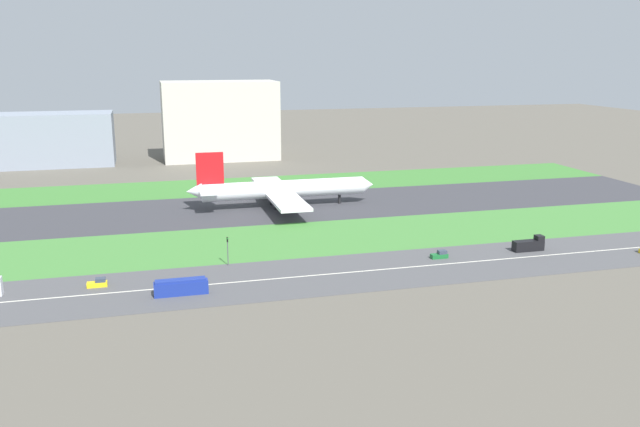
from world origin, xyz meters
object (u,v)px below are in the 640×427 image
(truck_1, at_px, (529,245))
(car_2, at_px, (440,255))
(bus_0, at_px, (181,287))
(car_0, at_px, (98,283))
(hangar_building, at_px, (220,120))
(airliner, at_px, (280,189))
(traffic_light, at_px, (228,249))
(terminal_building, at_px, (56,139))
(fuel_tank_west, at_px, (246,133))

(truck_1, height_order, car_2, truck_1)
(truck_1, height_order, bus_0, truck_1)
(car_0, distance_m, hangar_building, 189.33)
(airliner, xyz_separation_m, traffic_light, (-25.33, -60.01, -1.94))
(car_0, bearing_deg, bus_0, -29.32)
(car_0, relative_size, car_2, 1.00)
(airliner, distance_m, truck_1, 86.80)
(terminal_building, bearing_deg, hangar_building, 0.00)
(terminal_building, bearing_deg, car_2, -58.48)
(terminal_building, relative_size, fuel_tank_west, 2.10)
(airliner, bearing_deg, car_2, -67.60)
(bus_0, distance_m, traffic_light, 22.04)
(airliner, height_order, car_2, airliner)
(bus_0, distance_m, terminal_building, 197.66)
(airliner, xyz_separation_m, truck_1, (53.76, -68.00, -4.56))
(terminal_building, distance_m, fuel_tank_west, 106.58)
(car_2, distance_m, terminal_building, 213.80)
(truck_1, bearing_deg, terminal_building, 127.04)
(bus_0, relative_size, fuel_tank_west, 0.47)
(car_2, bearing_deg, terminal_building, 121.52)
(fuel_tank_west, bearing_deg, car_0, -106.79)
(airliner, xyz_separation_m, car_2, (28.02, -68.00, -5.31))
(hangar_building, bearing_deg, fuel_tank_west, 66.44)
(airliner, bearing_deg, truck_1, -51.67)
(hangar_building, bearing_deg, airliner, -86.61)
(terminal_building, bearing_deg, fuel_tank_west, 25.01)
(car_0, distance_m, traffic_light, 31.50)
(car_0, distance_m, terminal_building, 184.49)
(traffic_light, xyz_separation_m, terminal_building, (-58.27, 174.01, 7.97))
(bus_0, height_order, fuel_tank_west, fuel_tank_west)
(traffic_light, bearing_deg, car_2, -8.52)
(car_2, distance_m, bus_0, 66.59)
(truck_1, bearing_deg, car_2, 180.00)
(car_2, relative_size, fuel_tank_west, 0.18)
(car_0, relative_size, terminal_building, 0.08)
(truck_1, relative_size, bus_0, 0.72)
(airliner, relative_size, bus_0, 5.60)
(truck_1, height_order, fuel_tank_west, fuel_tank_west)
(truck_1, xyz_separation_m, terminal_building, (-137.36, 182.00, 10.59))
(car_2, xyz_separation_m, hangar_building, (-34.77, 182.00, 18.25))
(airliner, height_order, terminal_building, terminal_building)
(truck_1, height_order, traffic_light, traffic_light)
(car_2, distance_m, fuel_tank_west, 227.59)
(airliner, xyz_separation_m, fuel_tank_west, (12.87, 159.00, 0.92))
(car_2, bearing_deg, hangar_building, 100.81)
(car_2, bearing_deg, airliner, 112.40)
(airliner, distance_m, car_2, 73.74)
(bus_0, bearing_deg, hangar_building, -99.19)
(car_0, xyz_separation_m, bus_0, (17.81, -10.00, 0.90))
(truck_1, distance_m, bus_0, 92.11)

